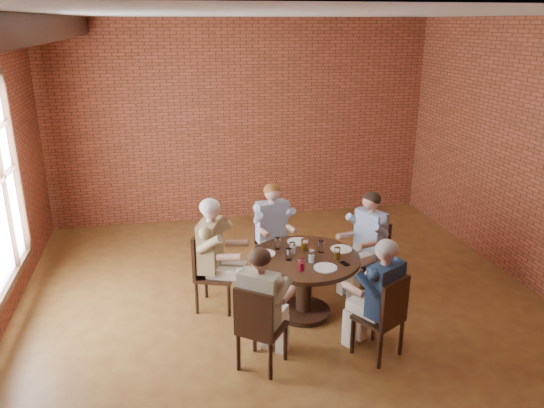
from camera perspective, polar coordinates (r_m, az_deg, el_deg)
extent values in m
plane|color=brown|center=(6.49, 1.89, -11.84)|extent=(7.00, 7.00, 0.00)
plane|color=silver|center=(5.57, 2.30, 19.74)|extent=(7.00, 7.00, 0.00)
plane|color=brown|center=(9.15, -3.27, 8.76)|extent=(7.00, 0.00, 7.00)
plane|color=brown|center=(2.85, 20.11, -17.23)|extent=(7.00, 0.00, 7.00)
cube|color=black|center=(5.51, -24.49, 16.80)|extent=(0.22, 6.90, 0.26)
cube|color=black|center=(6.70, -26.63, -8.04)|extent=(0.10, 2.16, 0.08)
cube|color=black|center=(7.27, -26.07, 3.73)|extent=(0.10, 0.08, 2.20)
cylinder|color=black|center=(6.51, 3.39, -11.44)|extent=(0.65, 0.65, 0.06)
cylinder|color=black|center=(6.36, 3.44, -8.96)|extent=(0.18, 0.18, 0.64)
cylinder|color=#352013|center=(6.19, 3.51, -5.89)|extent=(1.29, 1.29, 0.05)
cube|color=black|center=(6.97, 10.05, -5.87)|extent=(0.56, 0.56, 0.04)
cube|color=black|center=(6.99, 11.26, -3.52)|extent=(0.21, 0.40, 0.48)
cylinder|color=black|center=(7.06, 7.85, -7.43)|extent=(0.04, 0.04, 0.41)
cylinder|color=black|center=(6.84, 9.98, -8.48)|extent=(0.04, 0.04, 0.41)
cylinder|color=black|center=(7.29, 9.91, -6.63)|extent=(0.04, 0.04, 0.41)
cylinder|color=black|center=(7.08, 12.03, -7.61)|extent=(0.04, 0.04, 0.41)
cube|color=black|center=(7.19, 0.13, -4.75)|extent=(0.48, 0.48, 0.04)
cube|color=black|center=(7.25, -0.40, -2.30)|extent=(0.42, 0.10, 0.48)
cylinder|color=black|center=(7.08, -0.74, -7.17)|extent=(0.04, 0.04, 0.41)
cylinder|color=black|center=(7.19, 1.98, -6.73)|extent=(0.04, 0.04, 0.41)
cylinder|color=black|center=(7.38, -1.68, -6.01)|extent=(0.04, 0.04, 0.41)
cylinder|color=black|center=(7.49, 0.94, -5.61)|extent=(0.04, 0.04, 0.41)
cube|color=black|center=(6.50, -6.00, -7.59)|extent=(0.59, 0.59, 0.04)
cube|color=black|center=(6.43, -7.88, -5.20)|extent=(0.20, 0.44, 0.52)
cylinder|color=black|center=(6.39, -4.66, -10.32)|extent=(0.04, 0.04, 0.41)
cylinder|color=black|center=(6.72, -3.85, -8.70)|extent=(0.04, 0.04, 0.41)
cylinder|color=black|center=(6.49, -8.10, -9.98)|extent=(0.04, 0.04, 0.41)
cylinder|color=black|center=(6.82, -7.12, -8.40)|extent=(0.04, 0.04, 0.41)
cube|color=black|center=(5.44, -1.07, -13.18)|extent=(0.58, 0.58, 0.04)
cube|color=black|center=(5.16, -2.03, -11.77)|extent=(0.35, 0.28, 0.47)
cylinder|color=black|center=(5.64, 1.45, -14.66)|extent=(0.04, 0.04, 0.41)
cylinder|color=black|center=(5.76, -1.87, -13.81)|extent=(0.04, 0.04, 0.41)
cylinder|color=black|center=(5.37, -0.16, -16.57)|extent=(0.04, 0.04, 0.41)
cylinder|color=black|center=(5.51, -3.63, -15.61)|extent=(0.04, 0.04, 0.41)
cube|color=black|center=(5.71, 11.35, -11.91)|extent=(0.57, 0.57, 0.04)
cube|color=black|center=(5.49, 13.10, -10.29)|extent=(0.38, 0.24, 0.47)
cylinder|color=black|center=(6.04, 10.89, -12.52)|extent=(0.04, 0.04, 0.41)
cylinder|color=black|center=(5.80, 8.67, -13.84)|extent=(0.04, 0.04, 0.41)
cylinder|color=black|center=(5.87, 13.70, -13.76)|extent=(0.04, 0.04, 0.41)
cylinder|color=black|center=(5.62, 11.54, -15.19)|extent=(0.04, 0.04, 0.41)
cylinder|color=white|center=(6.40, 7.46, -4.83)|extent=(0.26, 0.26, 0.01)
cylinder|color=white|center=(6.56, 2.78, -4.07)|extent=(0.26, 0.26, 0.01)
cylinder|color=white|center=(6.23, -0.83, -5.37)|extent=(0.26, 0.26, 0.01)
cylinder|color=white|center=(5.92, 5.76, -6.84)|extent=(0.26, 0.26, 0.01)
cylinder|color=white|center=(6.28, 5.31, -4.59)|extent=(0.07, 0.07, 0.14)
cylinder|color=white|center=(6.33, 3.46, -4.38)|extent=(0.07, 0.07, 0.14)
cylinder|color=white|center=(6.35, 0.60, -4.25)|extent=(0.07, 0.07, 0.14)
cylinder|color=white|center=(6.22, 2.20, -4.77)|extent=(0.07, 0.07, 0.14)
cylinder|color=white|center=(6.07, 1.81, -5.42)|extent=(0.07, 0.07, 0.14)
cylinder|color=white|center=(5.83, 3.17, -6.51)|extent=(0.07, 0.07, 0.14)
cylinder|color=white|center=(6.02, 4.26, -5.67)|extent=(0.07, 0.07, 0.14)
cylinder|color=white|center=(6.13, 7.04, -5.28)|extent=(0.07, 0.07, 0.14)
cube|color=black|center=(6.05, 7.78, -6.36)|extent=(0.10, 0.14, 0.01)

